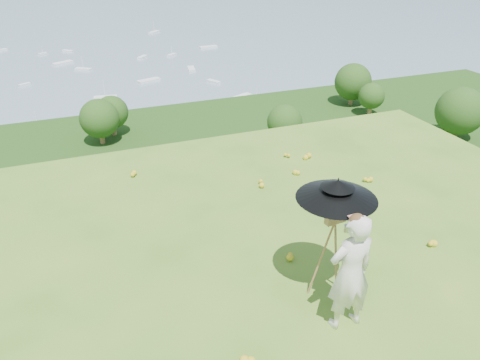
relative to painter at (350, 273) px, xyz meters
name	(u,v)px	position (x,y,z in m)	size (l,w,h in m)	color
ground	(317,313)	(-0.26, 0.32, -0.92)	(14.00, 14.00, 0.00)	#467722
forest_slope	(130,298)	(-0.26, 35.32, -29.92)	(140.00, 56.00, 22.00)	#193B10
shoreline_tier	(97,187)	(-0.26, 75.32, -36.92)	(170.00, 28.00, 8.00)	#6A6155
bay_water	(58,27)	(-0.26, 240.32, -34.92)	(700.00, 700.00, 0.00)	#768FA9
slope_trees	(113,180)	(-0.26, 35.32, -15.92)	(110.00, 50.00, 6.00)	#224615
harbor_town	(92,154)	(-0.26, 75.32, -30.42)	(110.00, 22.00, 5.00)	silver
moored_boats	(27,69)	(-12.76, 161.32, -34.57)	(140.00, 140.00, 0.70)	white
wildflowers	(309,299)	(-0.26, 0.57, -0.86)	(10.00, 10.50, 0.12)	gold
painter	(350,273)	(0.00, 0.00, 0.00)	(0.67, 0.44, 1.84)	white
field_easel	(332,251)	(0.09, 0.61, -0.08)	(0.63, 0.63, 1.67)	#8D5D3B
sun_umbrella	(336,199)	(0.09, 0.64, 0.79)	(1.14, 1.14, 0.67)	black
painter_cap	(358,219)	(0.00, 0.00, 0.86)	(0.22, 0.26, 0.10)	#CB726F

